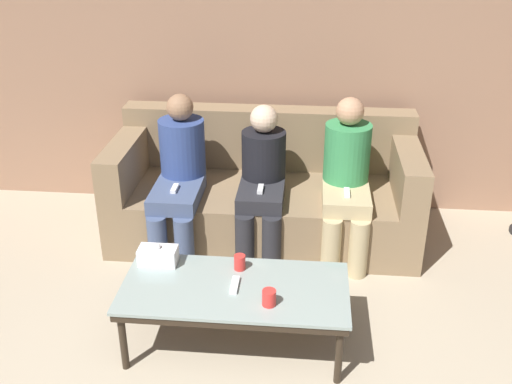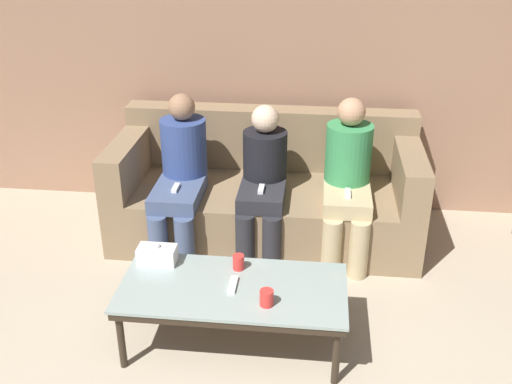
{
  "view_description": "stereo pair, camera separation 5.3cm",
  "coord_description": "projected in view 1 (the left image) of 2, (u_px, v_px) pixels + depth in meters",
  "views": [
    {
      "loc": [
        0.31,
        -1.02,
        2.27
      ],
      "look_at": [
        0.0,
        2.27,
        0.66
      ],
      "focal_mm": 42.0,
      "sensor_mm": 36.0,
      "label": 1
    },
    {
      "loc": [
        0.36,
        -1.01,
        2.27
      ],
      "look_at": [
        0.0,
        2.27,
        0.66
      ],
      "focal_mm": 42.0,
      "sensor_mm": 36.0,
      "label": 2
    }
  ],
  "objects": [
    {
      "name": "cup_near_right",
      "position": [
        240.0,
        262.0,
        3.37
      ],
      "size": [
        0.06,
        0.06,
        0.09
      ],
      "color": "red",
      "rests_on": "coffee_table"
    },
    {
      "name": "seated_person_left_end",
      "position": [
        180.0,
        172.0,
        4.16
      ],
      "size": [
        0.32,
        0.72,
        1.09
      ],
      "color": "#47567A",
      "rests_on": "ground_plane"
    },
    {
      "name": "couch",
      "position": [
        265.0,
        193.0,
        4.44
      ],
      "size": [
        2.19,
        0.93,
        0.88
      ],
      "color": "#897051",
      "rests_on": "ground_plane"
    },
    {
      "name": "game_remote",
      "position": [
        235.0,
        285.0,
        3.23
      ],
      "size": [
        0.04,
        0.15,
        0.02
      ],
      "color": "white",
      "rests_on": "coffee_table"
    },
    {
      "name": "tissue_box",
      "position": [
        158.0,
        255.0,
        3.42
      ],
      "size": [
        0.22,
        0.12,
        0.13
      ],
      "color": "white",
      "rests_on": "coffee_table"
    },
    {
      "name": "coffee_table",
      "position": [
        235.0,
        292.0,
        3.25
      ],
      "size": [
        1.23,
        0.59,
        0.39
      ],
      "color": "#8C9E99",
      "rests_on": "ground_plane"
    },
    {
      "name": "seated_person_mid_right",
      "position": [
        346.0,
        176.0,
        4.08
      ],
      "size": [
        0.32,
        0.65,
        1.1
      ],
      "color": "tan",
      "rests_on": "ground_plane"
    },
    {
      "name": "seated_person_mid_left",
      "position": [
        262.0,
        178.0,
        4.13
      ],
      "size": [
        0.31,
        0.64,
        1.03
      ],
      "color": "#28282D",
      "rests_on": "ground_plane"
    },
    {
      "name": "wall_back",
      "position": [
        271.0,
        45.0,
        4.48
      ],
      "size": [
        12.0,
        0.06,
        2.6
      ],
      "color": "#9E755B",
      "rests_on": "ground_plane"
    },
    {
      "name": "cup_near_left",
      "position": [
        269.0,
        298.0,
        3.07
      ],
      "size": [
        0.07,
        0.07,
        0.09
      ],
      "color": "red",
      "rests_on": "coffee_table"
    }
  ]
}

